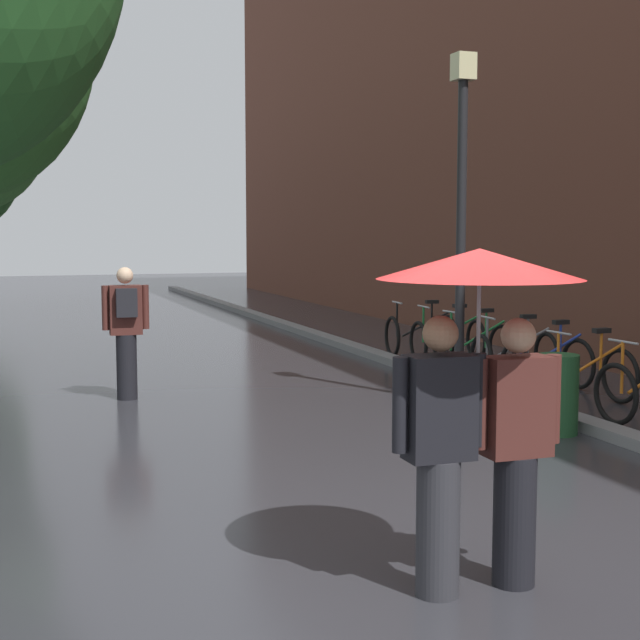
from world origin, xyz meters
TOP-DOWN VIEW (x-y plane):
  - ground_plane at (0.00, 0.00)m, footprint 80.00×80.00m
  - kerb_strip at (3.20, 10.00)m, footprint 0.30×36.00m
  - parked_bicycle_1 at (3.99, 4.24)m, footprint 1.11×0.74m
  - parked_bicycle_2 at (4.11, 5.27)m, footprint 1.12×0.76m
  - parked_bicycle_3 at (4.14, 6.14)m, footprint 1.13×0.78m
  - parked_bicycle_4 at (4.07, 7.17)m, footprint 1.14×0.79m
  - parked_bicycle_5 at (4.10, 8.12)m, footprint 1.12×0.76m
  - parked_bicycle_6 at (4.04, 9.01)m, footprint 1.13×0.79m
  - couple_under_umbrella at (-0.11, -0.35)m, footprint 1.22×1.22m
  - street_lamp_post at (2.60, 4.93)m, footprint 0.24×0.24m
  - litter_bin at (2.78, 3.08)m, footprint 0.44×0.44m
  - pedestrian_walking_midground at (-1.26, 6.60)m, footprint 0.59×0.34m

SIDE VIEW (x-z plane):
  - ground_plane at x=0.00m, z-range 0.00..0.00m
  - kerb_strip at x=3.20m, z-range 0.00..0.12m
  - parked_bicycle_1 at x=3.99m, z-range -0.10..0.86m
  - parked_bicycle_2 at x=4.11m, z-range -0.10..0.86m
  - parked_bicycle_3 at x=4.14m, z-range -0.10..0.86m
  - parked_bicycle_4 at x=4.07m, z-range -0.10..0.86m
  - parked_bicycle_5 at x=4.10m, z-range -0.10..0.86m
  - parked_bicycle_6 at x=4.04m, z-range -0.10..0.86m
  - litter_bin at x=2.78m, z-range 0.00..0.85m
  - pedestrian_walking_midground at x=-1.26m, z-range 0.05..1.74m
  - couple_under_umbrella at x=-0.11m, z-range 0.39..2.44m
  - street_lamp_post at x=2.60m, z-range 0.36..4.64m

